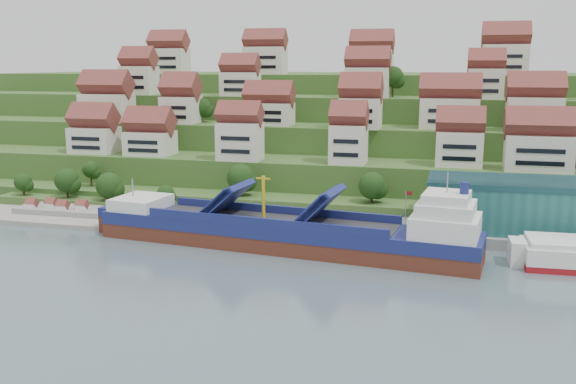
# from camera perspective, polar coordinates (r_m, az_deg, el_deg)

# --- Properties ---
(ground) EXTENTS (300.00, 300.00, 0.00)m
(ground) POSITION_cam_1_polar(r_m,az_deg,el_deg) (121.42, 1.40, -5.12)
(ground) COLOR slate
(ground) RESTS_ON ground
(quay) EXTENTS (180.00, 14.00, 2.20)m
(quay) POSITION_cam_1_polar(r_m,az_deg,el_deg) (132.83, 11.34, -3.41)
(quay) COLOR gray
(quay) RESTS_ON ground
(pebble_beach) EXTENTS (45.00, 20.00, 1.00)m
(pebble_beach) POSITION_cam_1_polar(r_m,az_deg,el_deg) (154.88, -18.92, -1.93)
(pebble_beach) COLOR gray
(pebble_beach) RESTS_ON ground
(hillside) EXTENTS (260.00, 128.00, 31.00)m
(hillside) POSITION_cam_1_polar(r_m,az_deg,el_deg) (219.86, 7.58, 5.05)
(hillside) COLOR #2D4C1E
(hillside) RESTS_ON ground
(hillside_village) EXTENTS (154.54, 62.11, 28.87)m
(hillside_village) POSITION_cam_1_polar(r_m,az_deg,el_deg) (175.52, 6.56, 7.96)
(hillside_village) COLOR silver
(hillside_village) RESTS_ON ground
(hillside_trees) EXTENTS (142.28, 62.88, 30.72)m
(hillside_trees) POSITION_cam_1_polar(r_m,az_deg,el_deg) (160.74, 0.42, 4.55)
(hillside_trees) COLOR #1E3F15
(hillside_trees) RESTS_ON ground
(flagpole) EXTENTS (1.28, 0.16, 8.00)m
(flagpole) POSITION_cam_1_polar(r_m,az_deg,el_deg) (126.73, 10.46, -1.39)
(flagpole) COLOR gray
(flagpole) RESTS_ON quay
(beach_huts) EXTENTS (14.40, 3.70, 2.20)m
(beach_huts) POSITION_cam_1_polar(r_m,az_deg,el_deg) (154.63, -19.83, -1.40)
(beach_huts) COLOR white
(beach_huts) RESTS_ON pebble_beach
(cargo_ship) EXTENTS (74.30, 19.50, 16.24)m
(cargo_ship) POSITION_cam_1_polar(r_m,az_deg,el_deg) (120.82, 0.38, -3.66)
(cargo_ship) COLOR #542619
(cargo_ship) RESTS_ON ground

